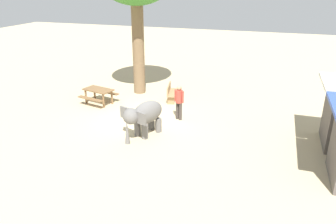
# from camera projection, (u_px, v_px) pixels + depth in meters

# --- Properties ---
(ground_plane) EXTENTS (60.00, 60.00, 0.00)m
(ground_plane) POSITION_uv_depth(u_px,v_px,m) (145.00, 120.00, 15.04)
(ground_plane) COLOR tan
(elephant) EXTENTS (2.02, 1.59, 1.41)m
(elephant) POSITION_uv_depth(u_px,v_px,m) (144.00, 115.00, 13.21)
(elephant) COLOR slate
(elephant) RESTS_ON ground_plane
(person_handler) EXTENTS (0.32, 0.48, 1.62)m
(person_handler) POSITION_uv_depth(u_px,v_px,m) (179.00, 100.00, 14.75)
(person_handler) COLOR #3F3833
(person_handler) RESTS_ON ground_plane
(wooden_bench) EXTENTS (1.45, 0.68, 0.88)m
(wooden_bench) POSITION_uv_depth(u_px,v_px,m) (171.00, 92.00, 17.25)
(wooden_bench) COLOR #9E7A51
(wooden_bench) RESTS_ON ground_plane
(picnic_table_near) EXTENTS (1.79, 1.80, 0.78)m
(picnic_table_near) POSITION_uv_depth(u_px,v_px,m) (99.00, 93.00, 16.81)
(picnic_table_near) COLOR brown
(picnic_table_near) RESTS_ON ground_plane
(feed_bucket) EXTENTS (0.36, 0.36, 0.32)m
(feed_bucket) POSITION_uv_depth(u_px,v_px,m) (140.00, 120.00, 14.65)
(feed_bucket) COLOR gray
(feed_bucket) RESTS_ON ground_plane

